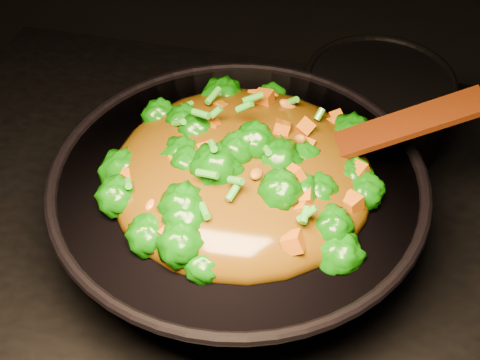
# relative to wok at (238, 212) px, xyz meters

# --- Properties ---
(wok) EXTENTS (0.51, 0.51, 0.13)m
(wok) POSITION_rel_wok_xyz_m (0.00, 0.00, 0.00)
(wok) COLOR black
(wok) RESTS_ON stovetop
(stir_fry) EXTENTS (0.38, 0.38, 0.11)m
(stir_fry) POSITION_rel_wok_xyz_m (0.00, -0.00, 0.12)
(stir_fry) COLOR #0E5D06
(stir_fry) RESTS_ON wok
(spatula) EXTENTS (0.28, 0.12, 0.12)m
(spatula) POSITION_rel_wok_xyz_m (0.14, 0.05, 0.11)
(spatula) COLOR #3A1805
(spatula) RESTS_ON wok
(back_pot) EXTENTS (0.28, 0.28, 0.12)m
(back_pot) POSITION_rel_wok_xyz_m (0.16, 0.26, -0.00)
(back_pot) COLOR black
(back_pot) RESTS_ON stovetop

